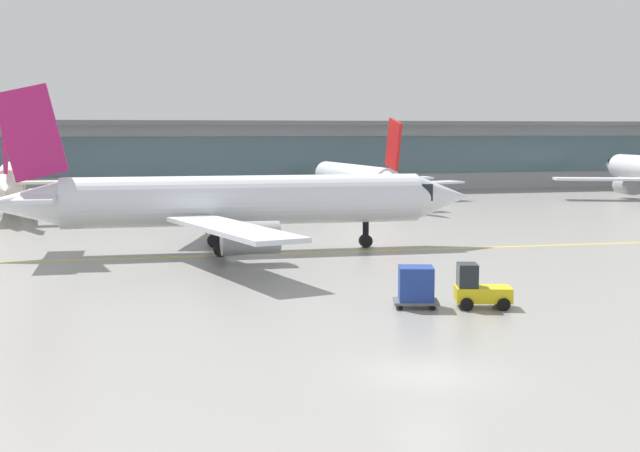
# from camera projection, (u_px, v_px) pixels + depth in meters

# --- Properties ---
(ground_plane) EXTENTS (400.00, 400.00, 0.00)m
(ground_plane) POSITION_uv_depth(u_px,v_px,m) (427.00, 374.00, 29.42)
(ground_plane) COLOR gray
(taxiway_centreline_stripe) EXTENTS (109.96, 3.52, 0.01)m
(taxiway_centreline_stripe) POSITION_uv_depth(u_px,v_px,m) (251.00, 255.00, 57.68)
(taxiway_centreline_stripe) COLOR yellow
(taxiway_centreline_stripe) RESTS_ON ground_plane
(terminal_concourse) EXTENTS (208.61, 11.00, 9.60)m
(terminal_concourse) POSITION_uv_depth(u_px,v_px,m) (184.00, 156.00, 115.70)
(terminal_concourse) COLOR #9EA3A8
(terminal_concourse) RESTS_ON ground_plane
(gate_airplane_1) EXTENTS (29.27, 31.57, 10.45)m
(gate_airplane_1) POSITION_uv_depth(u_px,v_px,m) (10.00, 182.00, 87.02)
(gate_airplane_1) COLOR silver
(gate_airplane_1) RESTS_ON ground_plane
(gate_airplane_2) EXTENTS (26.95, 29.03, 9.62)m
(gate_airplane_2) POSITION_uv_depth(u_px,v_px,m) (355.00, 178.00, 98.81)
(gate_airplane_2) COLOR silver
(gate_airplane_2) RESTS_ON ground_plane
(taxiing_regional_jet) EXTENTS (34.30, 31.93, 11.37)m
(taxiing_regional_jet) POSITION_uv_depth(u_px,v_px,m) (239.00, 202.00, 59.14)
(taxiing_regional_jet) COLOR silver
(taxiing_regional_jet) RESTS_ON ground_plane
(baggage_tug) EXTENTS (2.88, 2.18, 2.10)m
(baggage_tug) POSITION_uv_depth(u_px,v_px,m) (478.00, 289.00, 40.43)
(baggage_tug) COLOR yellow
(baggage_tug) RESTS_ON ground_plane
(cargo_dolly_lead) EXTENTS (2.46, 2.11, 1.94)m
(cargo_dolly_lead) POSITION_uv_depth(u_px,v_px,m) (416.00, 285.00, 40.49)
(cargo_dolly_lead) COLOR #595B60
(cargo_dolly_lead) RESTS_ON ground_plane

